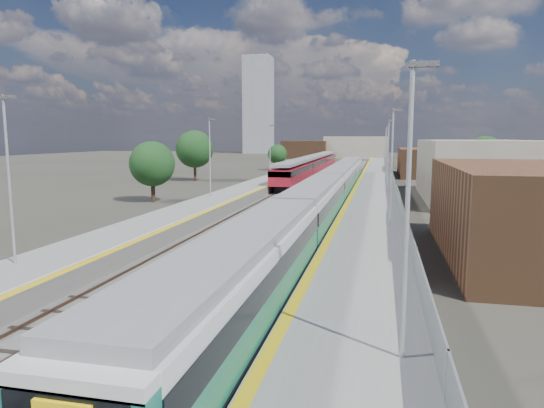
% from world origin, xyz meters
% --- Properties ---
extents(ground, '(320.00, 320.00, 0.00)m').
position_xyz_m(ground, '(0.00, 50.00, 0.00)').
color(ground, '#47443A').
rests_on(ground, ground).
extents(ballast_bed, '(10.50, 155.00, 0.06)m').
position_xyz_m(ballast_bed, '(-2.25, 52.50, 0.03)').
color(ballast_bed, '#565451').
rests_on(ballast_bed, ground).
extents(tracks, '(8.96, 160.00, 0.17)m').
position_xyz_m(tracks, '(-1.65, 54.18, 0.11)').
color(tracks, '#4C3323').
rests_on(tracks, ground).
extents(platform_right, '(4.70, 155.00, 8.52)m').
position_xyz_m(platform_right, '(5.28, 52.49, 0.54)').
color(platform_right, slate).
rests_on(platform_right, ground).
extents(platform_left, '(4.30, 155.00, 8.52)m').
position_xyz_m(platform_left, '(-9.05, 52.49, 0.52)').
color(platform_left, slate).
rests_on(platform_left, ground).
extents(buildings, '(72.00, 185.50, 40.00)m').
position_xyz_m(buildings, '(-18.12, 138.60, 10.70)').
color(buildings, brown).
rests_on(buildings, ground).
extents(green_train, '(2.67, 74.35, 2.94)m').
position_xyz_m(green_train, '(1.50, 32.61, 2.07)').
color(green_train, black).
rests_on(green_train, ground).
extents(red_train, '(2.73, 55.51, 3.45)m').
position_xyz_m(red_train, '(-5.50, 71.94, 2.04)').
color(red_train, black).
rests_on(red_train, ground).
extents(tree_a, '(4.67, 4.67, 6.32)m').
position_xyz_m(tree_a, '(-17.12, 35.72, 3.98)').
color(tree_a, '#382619').
rests_on(tree_a, ground).
extents(tree_b, '(5.75, 5.75, 7.80)m').
position_xyz_m(tree_b, '(-22.10, 59.96, 4.91)').
color(tree_b, '#382619').
rests_on(tree_b, ground).
extents(tree_c, '(3.90, 3.90, 5.28)m').
position_xyz_m(tree_c, '(-14.71, 86.35, 3.32)').
color(tree_c, '#382619').
rests_on(tree_c, ground).
extents(tree_d, '(5.09, 5.09, 6.90)m').
position_xyz_m(tree_d, '(19.02, 57.61, 4.34)').
color(tree_d, '#382619').
rests_on(tree_d, ground).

